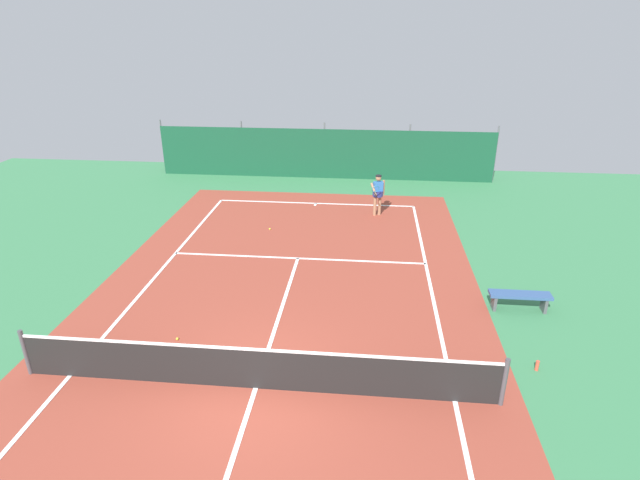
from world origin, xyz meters
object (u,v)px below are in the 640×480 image
tennis_net (255,368)px  courtside_bench (520,297)px  parked_car (325,149)px  tennis_ball_midcourt (270,229)px  tennis_player (378,192)px  tennis_ball_near_player (177,339)px  water_bottle (537,366)px

tennis_net → courtside_bench: 7.38m
parked_car → tennis_ball_midcourt: bearing=85.8°
tennis_net → tennis_player: size_ratio=6.17×
tennis_ball_near_player → tennis_ball_midcourt: same height
tennis_player → water_bottle: size_ratio=6.83×
tennis_ball_near_player → tennis_ball_midcourt: (0.89, 7.24, 0.00)m
parked_car → courtside_bench: 15.91m
tennis_player → water_bottle: bearing=88.2°
tennis_ball_near_player → courtside_bench: 8.88m
tennis_player → tennis_ball_near_player: tennis_player is taller
tennis_player → parked_car: parked_car is taller
courtside_bench → water_bottle: size_ratio=6.67×
tennis_ball_midcourt → parked_car: bearing=82.7°
tennis_ball_midcourt → water_bottle: size_ratio=0.28×
tennis_ball_midcourt → courtside_bench: courtside_bench is taller
water_bottle → tennis_ball_near_player: bearing=177.7°
tennis_net → tennis_ball_midcourt: 8.90m
tennis_ball_near_player → water_bottle: size_ratio=0.28×
tennis_player → tennis_ball_midcourt: 4.51m
tennis_ball_near_player → courtside_bench: (8.58, 2.28, 0.34)m
tennis_player → tennis_net: bearing=54.7°
parked_car → courtside_bench: bearing=117.1°
tennis_net → tennis_player: tennis_player is taller
water_bottle → parked_car: bearing=109.9°
parked_car → courtside_bench: parked_car is taller
courtside_bench → tennis_net: bearing=-148.8°
courtside_bench → water_bottle: courtside_bench is taller
tennis_net → courtside_bench: (6.31, 3.82, -0.14)m
tennis_player → water_bottle: 10.18m
tennis_net → water_bottle: tennis_net is taller
parked_car → tennis_ball_near_player: bearing=85.9°
tennis_net → water_bottle: 6.18m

